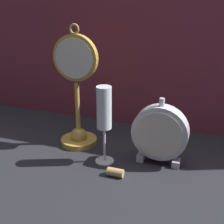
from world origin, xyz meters
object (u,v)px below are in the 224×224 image
Objects in this scene: mantel_clock_silver at (160,133)px; champagne_flute at (104,114)px; pocket_watch_on_stand at (77,98)px; wine_cork at (115,172)px.

champagne_flute is at bearing -164.10° from mantel_clock_silver.
pocket_watch_on_stand is 1.92× the size of mantel_clock_silver.
champagne_flute reaches higher than mantel_clock_silver.
wine_cork is (0.17, -0.14, -0.14)m from pocket_watch_on_stand.
champagne_flute is 5.15× the size of wine_cork.
mantel_clock_silver reaches higher than wine_cork.
pocket_watch_on_stand is 0.27m from mantel_clock_silver.
mantel_clock_silver is (0.26, -0.04, -0.06)m from pocket_watch_on_stand.
pocket_watch_on_stand is at bearing 146.42° from champagne_flute.
pocket_watch_on_stand reaches higher than mantel_clock_silver.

